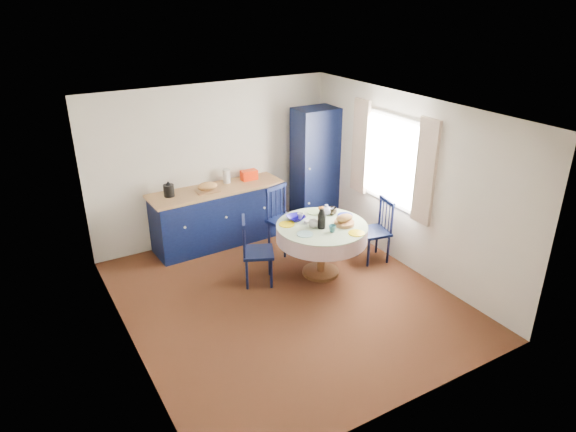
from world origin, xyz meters
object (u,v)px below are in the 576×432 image
(chair_left, at_px, (255,251))
(mug_a, at_px, (313,224))
(chair_right, at_px, (376,230))
(mug_d, at_px, (301,216))
(cobalt_bowl, at_px, (296,218))
(dining_table, at_px, (322,233))
(kitchen_counter, at_px, (218,215))
(pantry_cabinet, at_px, (315,168))
(mug_c, at_px, (332,211))
(mug_b, at_px, (332,229))
(chair_far, at_px, (283,218))

(chair_left, distance_m, mug_a, 0.88)
(chair_right, relative_size, mug_d, 10.62)
(mug_d, height_order, cobalt_bowl, mug_d)
(dining_table, relative_size, chair_left, 1.31)
(kitchen_counter, relative_size, pantry_cabinet, 1.06)
(pantry_cabinet, relative_size, mug_c, 15.27)
(mug_d, bearing_deg, cobalt_bowl, -176.30)
(mug_b, relative_size, mug_d, 1.12)
(cobalt_bowl, bearing_deg, mug_b, -68.97)
(mug_b, xyz_separation_m, cobalt_bowl, (-0.22, 0.58, -0.02))
(chair_far, bearing_deg, chair_left, -155.86)
(pantry_cabinet, bearing_deg, mug_b, -115.85)
(chair_far, xyz_separation_m, mug_b, (0.07, -1.20, 0.30))
(pantry_cabinet, bearing_deg, cobalt_bowl, -131.87)
(kitchen_counter, height_order, dining_table, kitchen_counter)
(mug_a, distance_m, mug_d, 0.33)
(chair_left, bearing_deg, chair_far, -25.94)
(mug_b, xyz_separation_m, mug_c, (0.34, 0.48, 0.00))
(dining_table, height_order, cobalt_bowl, dining_table)
(chair_left, xyz_separation_m, chair_right, (1.87, -0.31, -0.00))
(mug_d, bearing_deg, chair_left, -174.72)
(dining_table, xyz_separation_m, chair_right, (0.94, -0.05, -0.16))
(mug_a, bearing_deg, cobalt_bowl, 103.98)
(kitchen_counter, bearing_deg, mug_b, -67.88)
(kitchen_counter, height_order, chair_left, kitchen_counter)
(dining_table, distance_m, chair_right, 0.96)
(dining_table, distance_m, mug_c, 0.43)
(chair_right, bearing_deg, chair_far, -123.50)
(kitchen_counter, xyz_separation_m, chair_right, (1.82, -1.71, 0.00))
(mug_c, bearing_deg, mug_d, 167.34)
(kitchen_counter, relative_size, mug_b, 20.92)
(chair_left, xyz_separation_m, chair_far, (0.84, 0.69, 0.03))
(chair_left, bearing_deg, mug_a, -83.79)
(chair_left, xyz_separation_m, mug_d, (0.77, 0.07, 0.32))
(chair_left, xyz_separation_m, mug_c, (1.25, -0.04, 0.33))
(dining_table, height_order, mug_c, dining_table)
(dining_table, relative_size, mug_c, 9.64)
(kitchen_counter, xyz_separation_m, mug_b, (0.87, -1.91, 0.33))
(dining_table, relative_size, chair_far, 1.24)
(pantry_cabinet, bearing_deg, mug_d, -129.86)
(mug_b, bearing_deg, mug_d, 103.66)
(chair_far, bearing_deg, mug_c, -75.71)
(dining_table, xyz_separation_m, cobalt_bowl, (-0.23, 0.33, 0.15))
(mug_b, bearing_deg, mug_c, 54.87)
(cobalt_bowl, bearing_deg, mug_d, 3.70)
(mug_d, xyz_separation_m, cobalt_bowl, (-0.08, -0.01, -0.01))
(mug_a, xyz_separation_m, mug_c, (0.48, 0.22, -0.00))
(chair_right, relative_size, mug_b, 9.45)
(cobalt_bowl, bearing_deg, chair_far, 76.59)
(kitchen_counter, relative_size, mug_d, 23.52)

